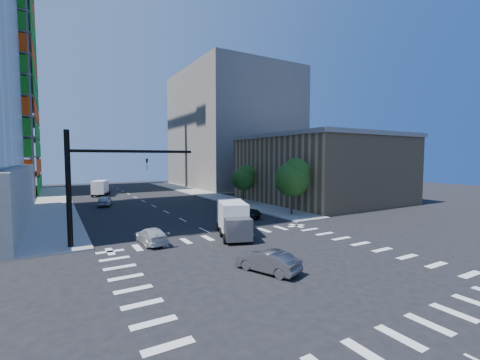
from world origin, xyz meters
TOP-DOWN VIEW (x-y plane):
  - ground at (0.00, 0.00)m, footprint 160.00×160.00m
  - road_markings at (0.00, 0.00)m, footprint 20.00×20.00m
  - sidewalk_ne at (12.50, 40.00)m, footprint 5.00×60.00m
  - sidewalk_nw at (-12.50, 40.00)m, footprint 5.00×60.00m
  - commercial_building at (25.00, 22.00)m, footprint 20.50×22.50m
  - bg_building_ne at (27.00, 55.00)m, footprint 24.00×30.00m
  - signal_mast_nw at (-10.00, 11.50)m, footprint 10.20×0.40m
  - tree_south at (12.63, 13.90)m, footprint 4.16×4.16m
  - tree_north at (12.93, 25.90)m, footprint 3.54×3.52m
  - car_nb_far at (6.20, 15.80)m, footprint 4.30×5.99m
  - car_sb_near at (-5.72, 9.74)m, footprint 2.02×4.50m
  - car_sb_mid at (-6.13, 33.68)m, footprint 2.79×4.71m
  - car_sb_cross at (-1.29, -0.46)m, footprint 2.85×4.34m
  - box_truck_near at (1.20, 8.24)m, footprint 4.23×6.21m
  - box_truck_far at (-4.88, 47.72)m, footprint 3.92×5.84m

SIDE VIEW (x-z plane):
  - ground at x=0.00m, z-range 0.00..0.00m
  - road_markings at x=0.00m, z-range 0.00..0.01m
  - sidewalk_ne at x=12.50m, z-range 0.00..0.15m
  - sidewalk_nw at x=-12.50m, z-range 0.00..0.15m
  - car_sb_near at x=-5.72m, z-range 0.00..1.28m
  - car_sb_cross at x=-1.29m, z-range 0.00..1.35m
  - car_sb_mid at x=-6.13m, z-range 0.00..1.50m
  - car_nb_far at x=6.20m, z-range 0.00..1.52m
  - box_truck_far at x=-4.88m, z-range -0.16..2.66m
  - box_truck_near at x=1.20m, z-range -0.17..2.83m
  - tree_north at x=12.93m, z-range 1.10..6.88m
  - tree_south at x=12.63m, z-range 1.27..8.10m
  - commercial_building at x=25.00m, z-range 0.01..10.61m
  - signal_mast_nw at x=-10.00m, z-range 0.99..9.99m
  - bg_building_ne at x=27.00m, z-range 0.00..28.00m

